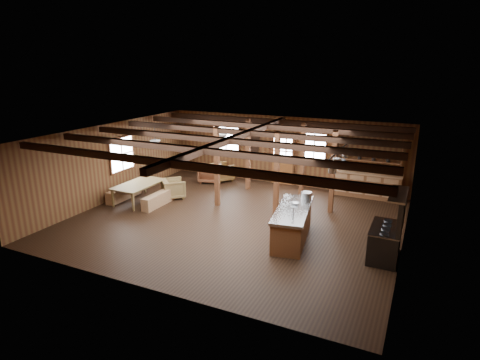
% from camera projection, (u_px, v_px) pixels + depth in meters
% --- Properties ---
extents(room, '(10.04, 9.04, 2.84)m').
position_uv_depth(room, '(235.00, 178.00, 12.51)').
color(room, black).
rests_on(room, ground).
extents(ceiling_joists, '(9.80, 8.82, 0.18)m').
position_uv_depth(ceiling_joists, '(238.00, 137.00, 12.30)').
color(ceiling_joists, black).
rests_on(ceiling_joists, ceiling).
extents(timber_posts, '(3.95, 2.35, 2.80)m').
position_uv_depth(timber_posts, '(274.00, 165.00, 14.11)').
color(timber_posts, '#4E2A16').
rests_on(timber_posts, floor).
extents(back_door, '(1.02, 0.08, 2.15)m').
position_uv_depth(back_door, '(282.00, 163.00, 16.52)').
color(back_door, brown).
rests_on(back_door, floor).
extents(window_back_left, '(1.32, 0.06, 1.32)m').
position_uv_depth(window_back_left, '(226.00, 141.00, 17.39)').
color(window_back_left, white).
rests_on(window_back_left, wall_back).
extents(window_back_right, '(1.02, 0.06, 1.32)m').
position_uv_depth(window_back_right, '(314.00, 149.00, 15.80)').
color(window_back_right, white).
rests_on(window_back_right, wall_back).
extents(window_left, '(0.14, 1.24, 1.32)m').
position_uv_depth(window_left, '(122.00, 154.00, 14.91)').
color(window_left, white).
rests_on(window_left, wall_back).
extents(notice_boards, '(1.08, 0.03, 0.90)m').
position_uv_depth(notice_boards, '(249.00, 142.00, 16.92)').
color(notice_boards, silver).
rests_on(notice_boards, wall_back).
extents(back_counter, '(2.55, 0.60, 2.45)m').
position_uv_depth(back_counter, '(366.00, 181.00, 15.00)').
color(back_counter, brown).
rests_on(back_counter, floor).
extents(pendant_lamps, '(1.86, 2.36, 0.66)m').
position_uv_depth(pendant_lamps, '(190.00, 140.00, 14.06)').
color(pendant_lamps, '#29292B').
rests_on(pendant_lamps, ceiling).
extents(pot_rack, '(0.37, 3.00, 0.45)m').
position_uv_depth(pot_rack, '(341.00, 159.00, 11.27)').
color(pot_rack, '#29292B').
rests_on(pot_rack, ceiling).
extents(kitchen_island, '(1.27, 2.61, 1.20)m').
position_uv_depth(kitchen_island, '(292.00, 224.00, 11.38)').
color(kitchen_island, brown).
rests_on(kitchen_island, floor).
extents(step_stool, '(0.49, 0.35, 0.43)m').
position_uv_depth(step_stool, '(287.00, 217.00, 12.57)').
color(step_stool, '#8C613F').
rests_on(step_stool, floor).
extents(commercial_range, '(0.77, 1.45, 1.79)m').
position_uv_depth(commercial_range, '(387.00, 237.00, 10.26)').
color(commercial_range, '#29292B').
rests_on(commercial_range, floor).
extents(dining_table, '(1.10, 1.96, 0.69)m').
position_uv_depth(dining_table, '(140.00, 193.00, 14.51)').
color(dining_table, olive).
rests_on(dining_table, floor).
extents(bench_wall, '(0.31, 1.63, 0.45)m').
position_uv_depth(bench_wall, '(124.00, 193.00, 14.85)').
color(bench_wall, '#8C613F').
rests_on(bench_wall, floor).
extents(bench_aisle, '(0.31, 1.65, 0.45)m').
position_uv_depth(bench_aisle, '(159.00, 199.00, 14.20)').
color(bench_aisle, '#8C613F').
rests_on(bench_aisle, floor).
extents(armchair_a, '(0.98, 1.00, 0.77)m').
position_uv_depth(armchair_a, '(210.00, 173.00, 16.89)').
color(armchair_a, brown).
rests_on(armchair_a, floor).
extents(armchair_b, '(1.14, 1.15, 0.76)m').
position_uv_depth(armchair_b, '(223.00, 172.00, 17.10)').
color(armchair_b, brown).
rests_on(armchair_b, floor).
extents(armchair_c, '(1.11, 1.11, 0.73)m').
position_uv_depth(armchair_c, '(174.00, 188.00, 14.93)').
color(armchair_c, olive).
rests_on(armchair_c, floor).
extents(counter_pot, '(0.33, 0.33, 0.20)m').
position_uv_depth(counter_pot, '(306.00, 195.00, 12.05)').
color(counter_pot, '#AFB2B6').
rests_on(counter_pot, kitchen_island).
extents(bowl, '(0.28, 0.28, 0.06)m').
position_uv_depth(bowl, '(295.00, 203.00, 11.57)').
color(bowl, silver).
rests_on(bowl, kitchen_island).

